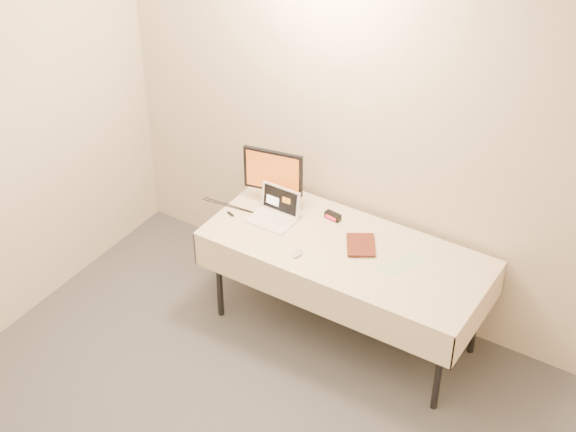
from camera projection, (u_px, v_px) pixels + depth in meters
The scene contains 9 objects.
back_wall at pixel (385, 135), 5.62m from camera, with size 4.00×0.10×2.70m, color beige.
table at pixel (346, 255), 5.70m from camera, with size 1.86×0.81×0.74m.
laptop at pixel (275, 212), 5.90m from camera, with size 0.30×0.24×0.21m.
monitor at pixel (273, 174), 5.91m from camera, with size 0.41×0.17×0.43m.
book at pixel (348, 231), 5.60m from camera, with size 0.18×0.02×0.24m, color maroon.
alarm_clock at pixel (333, 216), 5.91m from camera, with size 0.12×0.06×0.05m.
clicker at pixel (297, 254), 5.59m from camera, with size 0.05×0.09×0.02m, color #B7B7BA.
paper_form at pixel (401, 264), 5.52m from camera, with size 0.12×0.31×0.00m, color #B1D4A9.
usb_dongle at pixel (230, 214), 5.96m from camera, with size 0.06×0.02×0.01m, color black.
Camera 1 is at (2.07, -1.96, 4.19)m, focal length 55.00 mm.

